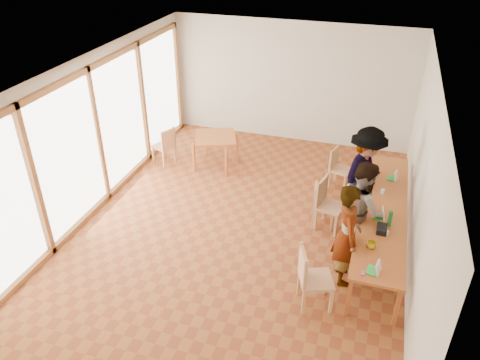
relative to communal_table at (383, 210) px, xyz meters
name	(u,v)px	position (x,y,z in m)	size (l,w,h in m)	color
ground	(243,223)	(-2.50, -0.19, -0.70)	(8.00, 8.00, 0.00)	brown
wall_back	(291,83)	(-2.50, 3.81, 0.80)	(6.00, 0.10, 3.00)	beige
wall_front	(132,320)	(-2.50, -4.19, 0.80)	(6.00, 0.10, 3.00)	beige
wall_right	(423,180)	(0.50, -0.19, 0.80)	(0.10, 8.00, 3.00)	beige
window_wall	(97,133)	(-5.46, -0.19, 0.80)	(0.10, 8.00, 3.00)	white
ceiling	(244,70)	(-2.50, -0.19, 2.32)	(6.00, 8.00, 0.04)	white
communal_table	(383,210)	(0.00, 0.00, 0.00)	(0.80, 4.00, 0.75)	#B55E28
side_table	(215,140)	(-3.79, 1.84, -0.03)	(0.90, 0.90, 0.75)	#B55E28
chair_near	(309,273)	(-0.95, -1.90, -0.07)	(0.62, 0.62, 0.55)	tan
chair_mid	(319,201)	(-1.14, 0.22, -0.18)	(0.44, 0.44, 0.46)	tan
chair_far	(326,199)	(-1.01, 0.20, -0.09)	(0.57, 0.57, 0.54)	tan
chair_empty	(337,164)	(-1.00, 1.76, -0.16)	(0.51, 0.51, 0.47)	tan
chair_spare	(166,142)	(-4.91, 1.57, -0.15)	(0.55, 0.55, 0.48)	tan
person_near	(347,235)	(-0.51, -1.15, 0.18)	(0.64, 0.42, 1.76)	gray
person_mid	(362,209)	(-0.36, -0.35, 0.18)	(0.86, 0.67, 1.77)	gray
person_far	(365,174)	(-0.41, 0.75, 0.24)	(1.21, 0.70, 1.88)	gray
laptop_near	(375,269)	(-0.04, -1.74, 0.10)	(0.22, 0.24, 0.18)	green
laptop_mid	(381,215)	(-0.04, -0.31, 0.10)	(0.20, 0.23, 0.18)	green
laptop_far	(394,177)	(0.13, 1.07, 0.10)	(0.23, 0.24, 0.18)	green
yellow_mug	(371,245)	(-0.13, -1.19, 0.10)	(0.14, 0.14, 0.11)	gold
green_bottle	(390,219)	(0.11, -0.52, 0.19)	(0.07, 0.07, 0.28)	#1B702E
clear_glass	(383,192)	(-0.04, 0.47, 0.09)	(0.07, 0.07, 0.09)	silver
condiment_cup	(386,233)	(0.08, -0.77, 0.08)	(0.08, 0.08, 0.06)	white
pink_phone	(363,273)	(-0.20, -1.82, 0.05)	(0.05, 0.10, 0.01)	#E33B7F
black_pouch	(382,229)	(0.00, -0.71, 0.09)	(0.16, 0.26, 0.09)	black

